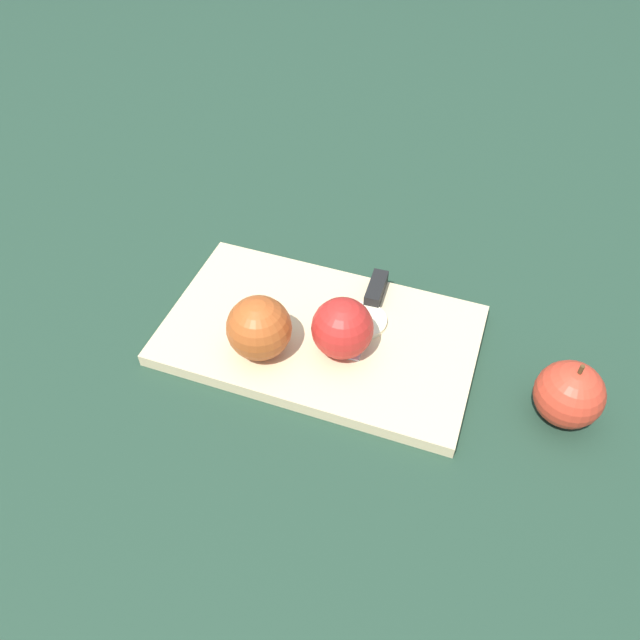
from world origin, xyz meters
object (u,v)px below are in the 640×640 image
at_px(apple_whole, 569,394).
at_px(knife, 375,295).
at_px(apple_half_right, 342,328).
at_px(apple_half_left, 259,328).

bearing_deg(apple_whole, knife, 170.28).
distance_m(apple_half_right, apple_whole, 0.28).
relative_size(knife, apple_whole, 1.66).
distance_m(apple_half_left, apple_half_right, 0.10).
xyz_separation_m(apple_half_right, apple_whole, (0.27, 0.05, -0.02)).
distance_m(apple_half_left, apple_whole, 0.38).
height_order(apple_half_right, knife, apple_half_right).
relative_size(apple_half_left, apple_whole, 0.89).
height_order(knife, apple_whole, apple_whole).
xyz_separation_m(apple_half_right, knife, (-0.00, 0.10, -0.03)).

